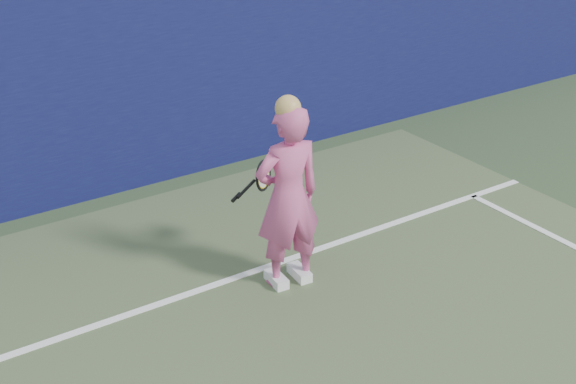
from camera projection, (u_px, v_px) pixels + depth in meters
player at (288, 197)px, 6.96m from camera, size 0.66×0.47×1.79m
racket at (261, 177)px, 7.36m from camera, size 0.54×0.22×0.30m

